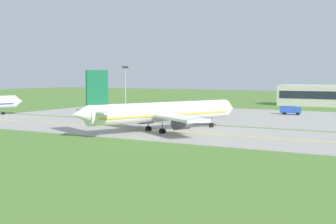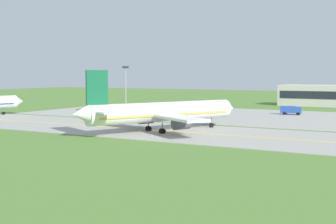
# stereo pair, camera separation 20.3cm
# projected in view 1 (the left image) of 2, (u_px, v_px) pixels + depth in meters

# --- Properties ---
(ground_plane) EXTENTS (500.00, 500.00, 0.00)m
(ground_plane) POSITION_uv_depth(u_px,v_px,m) (156.00, 131.00, 98.02)
(ground_plane) COLOR #517A33
(taxiway_strip) EXTENTS (240.00, 28.00, 0.10)m
(taxiway_strip) POSITION_uv_depth(u_px,v_px,m) (156.00, 130.00, 98.02)
(taxiway_strip) COLOR #9E9B93
(taxiway_strip) RESTS_ON ground
(apron_pad) EXTENTS (140.00, 52.00, 0.10)m
(apron_pad) POSITION_uv_depth(u_px,v_px,m) (263.00, 117.00, 129.74)
(apron_pad) COLOR #9E9B93
(apron_pad) RESTS_ON ground
(taxiway_centreline) EXTENTS (220.00, 0.60, 0.01)m
(taxiway_centreline) POSITION_uv_depth(u_px,v_px,m) (156.00, 130.00, 98.01)
(taxiway_centreline) COLOR yellow
(taxiway_centreline) RESTS_ON taxiway_strip
(airplane_lead) EXTENTS (30.72, 37.09, 12.70)m
(airplane_lead) POSITION_uv_depth(u_px,v_px,m) (161.00, 112.00, 95.25)
(airplane_lead) COLOR white
(airplane_lead) RESTS_ON ground
(service_truck_baggage) EXTENTS (6.17, 2.79, 2.60)m
(service_truck_baggage) POSITION_uv_depth(u_px,v_px,m) (290.00, 110.00, 136.10)
(service_truck_baggage) COLOR #264CA5
(service_truck_baggage) RESTS_ON ground
(service_truck_catering) EXTENTS (6.24, 3.03, 2.60)m
(service_truck_catering) POSITION_uv_depth(u_px,v_px,m) (214.00, 108.00, 142.18)
(service_truck_catering) COLOR #264CA5
(service_truck_catering) RESTS_ON ground
(apron_light_mast) EXTENTS (2.40, 0.50, 14.70)m
(apron_light_mast) POSITION_uv_depth(u_px,v_px,m) (125.00, 82.00, 157.59)
(apron_light_mast) COLOR gray
(apron_light_mast) RESTS_ON ground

